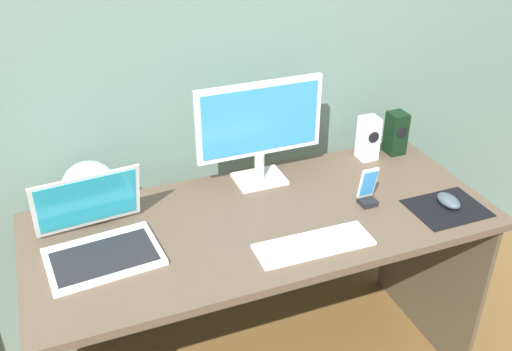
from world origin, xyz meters
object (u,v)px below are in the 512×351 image
at_px(monitor, 260,127).
at_px(phone_in_dock, 368,192).
at_px(keyboard_external, 314,245).
at_px(speaker_near_monitor, 368,138).
at_px(fishbowl, 90,189).
at_px(laptop, 98,238).
at_px(speaker_right, 396,133).
at_px(mouse, 449,201).

bearing_deg(monitor, phone_in_dock, -44.44).
height_order(monitor, keyboard_external, monitor).
height_order(speaker_near_monitor, phone_in_dock, speaker_near_monitor).
bearing_deg(fishbowl, phone_in_dock, -18.33).
bearing_deg(laptop, speaker_right, 10.35).
height_order(laptop, keyboard_external, laptop).
height_order(fishbowl, phone_in_dock, fishbowl).
xyz_separation_m(speaker_near_monitor, laptop, (-1.07, -0.22, -0.04)).
distance_m(speaker_right, keyboard_external, 0.73).
bearing_deg(mouse, fishbowl, 160.36).
bearing_deg(mouse, laptop, 170.94).
height_order(speaker_right, speaker_near_monitor, same).
height_order(laptop, mouse, laptop).
distance_m(fishbowl, keyboard_external, 0.76).
distance_m(keyboard_external, mouse, 0.53).
bearing_deg(monitor, mouse, -36.37).
xyz_separation_m(speaker_right, keyboard_external, (-0.57, -0.44, -0.08)).
bearing_deg(speaker_near_monitor, fishbowl, 179.74).
height_order(laptop, phone_in_dock, laptop).
height_order(laptop, fishbowl, laptop).
xyz_separation_m(speaker_near_monitor, phone_in_dock, (-0.17, -0.29, -0.04)).
height_order(monitor, laptop, monitor).
distance_m(fishbowl, mouse, 1.21).
distance_m(monitor, keyboard_external, 0.48).
xyz_separation_m(speaker_right, phone_in_dock, (-0.30, -0.29, -0.04)).
height_order(monitor, fishbowl, monitor).
bearing_deg(monitor, keyboard_external, -88.83).
xyz_separation_m(fishbowl, phone_in_dock, (0.88, -0.29, -0.04)).
bearing_deg(phone_in_dock, keyboard_external, -151.57).
relative_size(fishbowl, mouse, 1.89).
bearing_deg(speaker_near_monitor, phone_in_dock, -120.74).
xyz_separation_m(monitor, laptop, (-0.61, -0.21, -0.17)).
bearing_deg(keyboard_external, speaker_near_monitor, 45.57).
height_order(monitor, phone_in_dock, monitor).
relative_size(laptop, phone_in_dock, 2.56).
bearing_deg(fishbowl, speaker_near_monitor, -0.26).
distance_m(laptop, fishbowl, 0.23).
height_order(speaker_near_monitor, mouse, speaker_near_monitor).
bearing_deg(speaker_near_monitor, speaker_right, 0.00).
relative_size(speaker_right, speaker_near_monitor, 0.99).
xyz_separation_m(monitor, mouse, (0.54, -0.40, -0.20)).
height_order(mouse, phone_in_dock, phone_in_dock).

